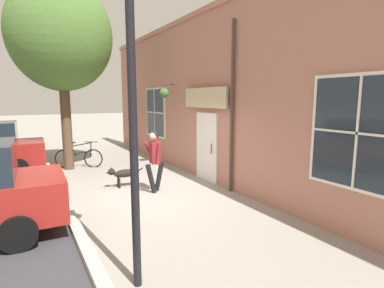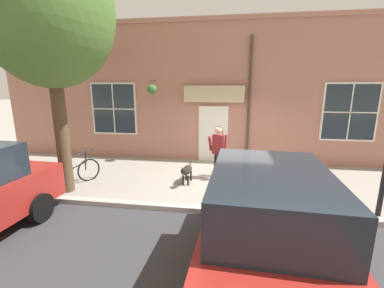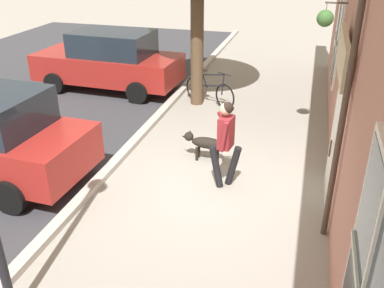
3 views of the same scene
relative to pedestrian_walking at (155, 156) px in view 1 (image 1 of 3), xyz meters
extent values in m
plane|color=gray|center=(0.30, 0.20, -0.99)|extent=(90.00, 90.00, 0.00)
cube|color=#B2ADA3|center=(2.30, 0.20, -0.93)|extent=(0.20, 28.00, 0.12)
cube|color=#B27566|center=(-2.05, 0.20, 1.53)|extent=(0.30, 18.00, 5.04)
cube|color=#B27566|center=(-2.05, 0.20, 4.13)|extent=(0.42, 18.00, 0.16)
cube|color=white|center=(-1.88, -0.28, 0.06)|extent=(0.10, 1.10, 2.10)
cube|color=#232D38|center=(-1.85, -0.28, 0.01)|extent=(0.03, 0.90, 1.90)
cylinder|color=#47382D|center=(-1.79, 0.07, 0.06)|extent=(0.03, 0.03, 0.30)
cube|color=beige|center=(-1.78, -0.28, 1.56)|extent=(0.08, 2.20, 0.60)
cylinder|color=#47382D|center=(-1.82, 0.99, 1.28)|extent=(0.09, 0.09, 4.54)
cylinder|color=#47382D|center=(-1.66, -2.50, 2.03)|extent=(0.44, 0.04, 0.04)
cylinder|color=#47382D|center=(-1.48, -2.50, 1.85)|extent=(0.01, 0.01, 0.34)
cone|color=#2D2823|center=(-1.48, -2.50, 1.63)|extent=(0.32, 0.32, 0.18)
sphere|color=#3D6B33|center=(-1.48, -2.50, 1.72)|extent=(0.34, 0.34, 0.34)
cube|color=white|center=(-1.88, -4.21, 0.96)|extent=(0.08, 1.82, 2.02)
cube|color=#232D38|center=(-1.85, -4.21, 0.96)|extent=(0.03, 1.70, 1.90)
cube|color=white|center=(-1.83, -4.21, 0.96)|extent=(0.04, 0.04, 1.90)
cube|color=white|center=(-1.83, -4.21, 0.96)|extent=(0.04, 1.70, 0.04)
cube|color=white|center=(-1.88, 4.41, 0.96)|extent=(0.08, 1.82, 2.02)
cube|color=#232D38|center=(-1.85, 4.41, 0.96)|extent=(0.03, 1.70, 1.90)
cube|color=white|center=(-1.83, 4.41, 0.96)|extent=(0.04, 0.04, 1.90)
cube|color=white|center=(-1.83, 4.41, 0.96)|extent=(0.04, 1.70, 0.04)
cylinder|color=black|center=(0.14, 0.06, -0.59)|extent=(0.31, 0.17, 0.81)
cylinder|color=black|center=(-0.15, -0.06, -0.59)|extent=(0.31, 0.17, 0.81)
cube|color=maroon|center=(0.00, 0.00, 0.10)|extent=(0.26, 0.37, 0.58)
sphere|color=tan|center=(0.02, 0.00, 0.54)|extent=(0.22, 0.22, 0.22)
sphere|color=black|center=(-0.01, 0.00, 0.56)|extent=(0.21, 0.21, 0.21)
cylinder|color=maroon|center=(-0.01, 0.23, 0.11)|extent=(0.17, 0.11, 0.57)
cylinder|color=maroon|center=(0.06, -0.24, 0.13)|extent=(0.34, 0.13, 0.52)
ellipsoid|color=black|center=(0.54, -0.88, -0.60)|extent=(0.69, 0.29, 0.23)
cylinder|color=black|center=(0.75, -0.81, -0.85)|extent=(0.06, 0.06, 0.29)
cylinder|color=black|center=(0.74, -0.96, -0.85)|extent=(0.06, 0.06, 0.29)
cylinder|color=black|center=(0.34, -0.79, -0.85)|extent=(0.06, 0.06, 0.29)
cylinder|color=black|center=(0.33, -0.94, -0.85)|extent=(0.06, 0.06, 0.29)
sphere|color=black|center=(0.94, -0.90, -0.51)|extent=(0.19, 0.19, 0.19)
cone|color=black|center=(1.05, -0.90, -0.53)|extent=(0.10, 0.09, 0.09)
cone|color=black|center=(0.94, -0.85, -0.42)|extent=(0.06, 0.06, 0.07)
cone|color=black|center=(0.93, -0.95, -0.42)|extent=(0.06, 0.06, 0.07)
cylinder|color=black|center=(0.12, -0.86, -0.55)|extent=(0.21, 0.05, 0.14)
cylinder|color=brown|center=(1.63, -4.05, 0.74)|extent=(0.34, 0.34, 3.46)
ellipsoid|color=#4C7533|center=(1.63, -4.05, 3.67)|extent=(3.44, 3.09, 3.78)
sphere|color=#4C7533|center=(1.39, -4.50, 3.07)|extent=(2.00, 2.00, 2.00)
torus|color=black|center=(0.80, -3.89, -0.66)|extent=(0.61, 0.43, 0.70)
torus|color=black|center=(1.76, -4.30, -0.66)|extent=(0.61, 0.43, 0.70)
cylinder|color=black|center=(1.28, -4.09, -0.46)|extent=(0.91, 0.43, 0.22)
cylinder|color=black|center=(1.45, -4.16, -0.32)|extent=(0.23, 0.13, 0.47)
cylinder|color=black|center=(1.24, -4.07, -0.14)|extent=(0.77, 0.36, 0.18)
cylinder|color=black|center=(0.88, -3.92, -0.34)|extent=(0.10, 0.07, 0.58)
cylinder|color=black|center=(0.84, -3.90, -0.04)|extent=(0.40, 0.28, 0.03)
ellipsoid|color=black|center=(1.45, -4.16, -0.06)|extent=(0.27, 0.19, 0.10)
cylinder|color=black|center=(3.22, -3.60, -0.68)|extent=(0.63, 0.21, 0.62)
cylinder|color=black|center=(3.15, -5.36, -0.68)|extent=(0.63, 0.21, 0.62)
cylinder|color=black|center=(3.26, 1.85, -0.68)|extent=(0.63, 0.21, 0.62)
cylinder|color=black|center=(3.19, 0.09, -0.68)|extent=(0.63, 0.21, 0.62)
cylinder|color=black|center=(1.86, 3.71, 1.27)|extent=(0.11, 0.11, 4.53)
camera|label=1|loc=(3.12, 7.35, 1.54)|focal=28.00mm
camera|label=2|loc=(7.71, 0.36, 1.88)|focal=24.00mm
camera|label=3|loc=(-1.30, 6.79, 3.25)|focal=40.00mm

